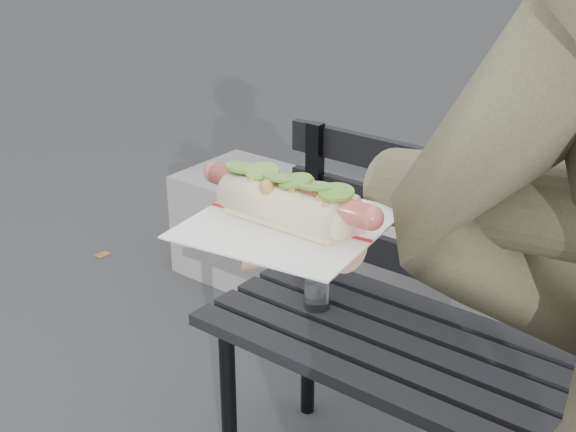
% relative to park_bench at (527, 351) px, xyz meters
% --- Properties ---
extents(park_bench, '(1.50, 0.44, 0.88)m').
position_rel_park_bench_xyz_m(park_bench, '(0.00, 0.00, 0.00)').
color(park_bench, black).
rests_on(park_bench, ground).
extents(concrete_block, '(1.20, 0.40, 0.40)m').
position_rel_park_bench_xyz_m(concrete_block, '(-1.01, 0.68, -0.32)').
color(concrete_block, slate).
rests_on(concrete_block, ground).
extents(held_hotdog, '(0.64, 0.30, 0.20)m').
position_rel_park_bench_xyz_m(held_hotdog, '(0.22, -0.81, 0.66)').
color(held_hotdog, '#45432E').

